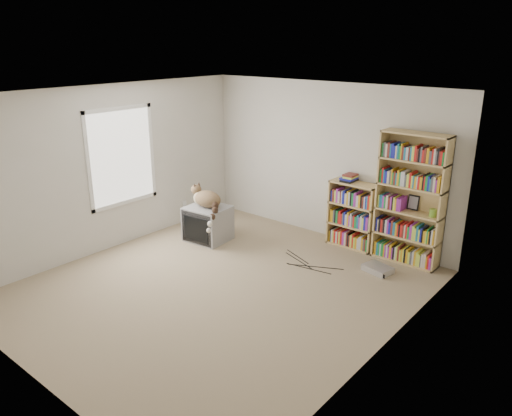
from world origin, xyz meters
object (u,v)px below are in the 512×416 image
Objects in this scene: bookcase_short at (353,217)px; dvd_player at (378,269)px; crt_tv at (208,223)px; cat at (208,202)px; bookcase_tall at (411,203)px.

bookcase_short is 1.06m from dvd_player.
cat reaches higher than crt_tv.
crt_tv is 0.96× the size of cat.
cat is 0.70× the size of bookcase_short.
bookcase_short reaches higher than cat.
bookcase_tall is at bearing 0.12° from bookcase_short.
crt_tv is at bearing 138.18° from cat.
cat is 2.30m from bookcase_short.
cat reaches higher than dvd_player.
bookcase_short is at bearing -179.88° from bookcase_tall.
cat is 2.80m from dvd_player.
bookcase_short is at bearing 27.88° from crt_tv.
crt_tv reaches higher than dvd_player.
crt_tv is at bearing -155.68° from bookcase_tall.
bookcase_tall is (2.81, 1.27, 0.62)m from crt_tv.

